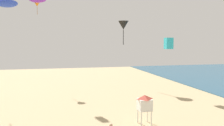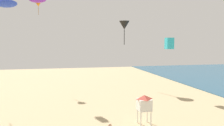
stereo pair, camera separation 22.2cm
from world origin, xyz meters
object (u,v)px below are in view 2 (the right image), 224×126
object	(u,v)px
kite_black_delta	(124,25)
kite_cyan_box	(169,43)
kite_blue_parafoil	(6,3)
kite_orange_delta	(38,4)
lifeguard_stand	(144,103)

from	to	relation	value
kite_black_delta	kite_cyan_box	bearing A→B (deg)	-68.19
kite_blue_parafoil	kite_orange_delta	bearing A→B (deg)	89.18
kite_orange_delta	lifeguard_stand	bearing A→B (deg)	-68.20
kite_black_delta	kite_blue_parafoil	distance (m)	25.78
lifeguard_stand	kite_blue_parafoil	xyz separation A→B (m)	(-10.65, -1.03, 7.94)
kite_orange_delta	kite_black_delta	distance (m)	15.54
lifeguard_stand	kite_cyan_box	bearing A→B (deg)	40.30
kite_cyan_box	kite_blue_parafoil	world-z (taller)	kite_blue_parafoil
kite_cyan_box	kite_black_delta	bearing A→B (deg)	111.81
kite_orange_delta	kite_blue_parafoil	xyz separation A→B (m)	(-0.38, -26.70, -3.78)
kite_orange_delta	kite_cyan_box	xyz separation A→B (m)	(17.81, -14.65, -6.68)
lifeguard_stand	kite_cyan_box	world-z (taller)	kite_cyan_box
lifeguard_stand	kite_cyan_box	size ratio (longest dim) A/B	1.68
kite_cyan_box	kite_blue_parafoil	bearing A→B (deg)	-146.49
lifeguard_stand	kite_blue_parafoil	world-z (taller)	kite_blue_parafoil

